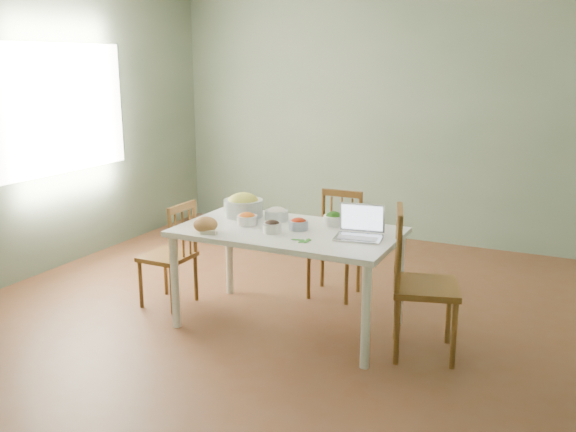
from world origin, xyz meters
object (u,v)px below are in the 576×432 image
at_px(chair_right, 426,283).
at_px(laptop, 359,223).
at_px(bread_boule, 205,225).
at_px(chair_far, 334,245).
at_px(chair_left, 167,254).
at_px(bowl_squash, 243,205).
at_px(dining_table, 288,278).

relative_size(chair_right, laptop, 3.15).
height_order(chair_right, bread_boule, chair_right).
height_order(chair_far, chair_left, chair_far).
height_order(chair_far, bowl_squash, bowl_squash).
bearing_deg(chair_far, bread_boule, -120.31).
bearing_deg(chair_right, chair_far, 35.38).
relative_size(chair_far, bowl_squash, 2.86).
bearing_deg(bowl_squash, laptop, -11.88).
bearing_deg(laptop, dining_table, 169.91).
distance_m(dining_table, bowl_squash, 0.70).
bearing_deg(bread_boule, bowl_squash, 89.16).
bearing_deg(chair_left, dining_table, 92.92).
bearing_deg(bowl_squash, chair_far, 42.43).
distance_m(chair_far, chair_left, 1.37).
distance_m(bread_boule, bowl_squash, 0.53).
distance_m(chair_left, chair_right, 2.09).
relative_size(chair_right, bread_boule, 5.84).
bearing_deg(chair_right, bread_boule, 84.97).
xyz_separation_m(bread_boule, laptop, (1.04, 0.31, 0.06)).
distance_m(chair_left, laptop, 1.66).
bearing_deg(dining_table, bread_boule, -146.76).
bearing_deg(dining_table, laptop, -1.22).
height_order(chair_left, laptop, laptop).
height_order(dining_table, bread_boule, bread_boule).
bearing_deg(chair_left, bread_boule, 63.91).
bearing_deg(laptop, chair_left, 172.16).
height_order(dining_table, chair_right, chair_right).
relative_size(chair_far, chair_right, 0.87).
distance_m(chair_far, laptop, 0.97).
xyz_separation_m(chair_left, bread_boule, (0.56, -0.29, 0.38)).
bearing_deg(laptop, chair_far, 113.19).
relative_size(chair_far, bread_boule, 5.10).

